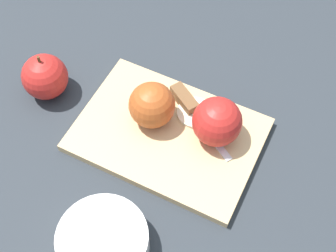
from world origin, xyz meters
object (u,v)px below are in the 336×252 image
Objects in this scene: apple_half_left at (152,105)px; bowl at (103,241)px; apple_half_right at (217,122)px; apple_whole at (45,77)px; knife at (187,103)px.

bowl is at bearing -62.19° from apple_half_left.
apple_half_left is at bearing 173.43° from apple_half_right.
bowl is (-0.03, -0.26, -0.03)m from apple_half_right.
apple_half_left reaches higher than bowl.
apple_whole is at bearing 148.79° from bowl.
apple_half_right is 0.26m from bowl.
apple_half_right is 0.61× the size of bowl.
apple_half_left is 0.95× the size of apple_half_right.
apple_whole is at bearing -155.68° from apple_half_left.
apple_whole is (-0.24, -0.11, 0.02)m from knife.
knife is at bearing 139.14° from apple_half_right.
bowl is (0.04, -0.28, 0.00)m from knife.
bowl is at bearing -31.21° from apple_whole.
apple_half_right is 0.51× the size of knife.
apple_half_left is 0.59× the size of bowl.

